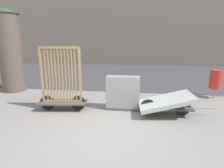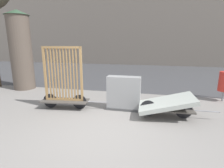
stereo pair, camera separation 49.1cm
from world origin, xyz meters
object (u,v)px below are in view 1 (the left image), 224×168
at_px(bike_cart_with_bedframe, 62,88).
at_px(advertising_column, 10,51).
at_px(trash_bin, 216,80).
at_px(utility_cabinet, 123,94).
at_px(bike_cart_with_mattress, 166,102).

xyz_separation_m(bike_cart_with_bedframe, advertising_column, (-3.20, 2.01, 1.10)).
xyz_separation_m(trash_bin, advertising_column, (-8.71, 0.00, 1.08)).
bearing_deg(advertising_column, utility_cabinet, -17.95).
bearing_deg(trash_bin, advertising_column, 180.00).
bearing_deg(bike_cart_with_mattress, bike_cart_with_bedframe, 177.34).
height_order(trash_bin, advertising_column, advertising_column).
height_order(bike_cart_with_bedframe, trash_bin, bike_cart_with_bedframe).
bearing_deg(advertising_column, bike_cart_with_mattress, -17.24).
height_order(bike_cart_with_mattress, advertising_column, advertising_column).
xyz_separation_m(bike_cart_with_bedframe, utility_cabinet, (1.95, 0.34, -0.23)).
height_order(bike_cart_with_bedframe, utility_cabinet, bike_cart_with_bedframe).
bearing_deg(utility_cabinet, advertising_column, 162.05).
relative_size(bike_cart_with_mattress, advertising_column, 0.63).
relative_size(bike_cart_with_bedframe, trash_bin, 2.02).
xyz_separation_m(bike_cart_with_mattress, advertising_column, (-6.48, 2.01, 1.44)).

